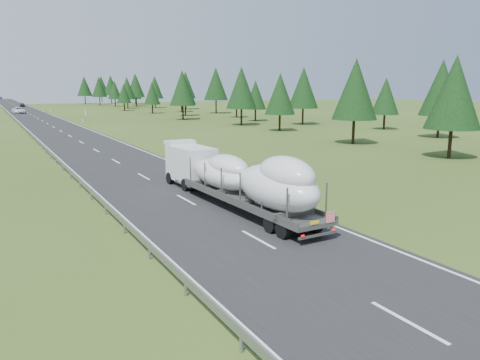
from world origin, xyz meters
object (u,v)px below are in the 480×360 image
distant_car_dark (22,105)px  distant_car_blue (1,98)px  highway_sign (86,114)px  distant_van (19,110)px  boat_truck (238,176)px

distant_car_dark → distant_car_blue: (-2.70, 129.60, -0.03)m
highway_sign → distant_car_blue: 218.65m
highway_sign → distant_van: bearing=102.5°
distant_car_blue → distant_van: bearing=-91.8°
distant_van → distant_car_blue: size_ratio=1.47×
distant_car_dark → boat_truck: bearing=-86.1°
boat_truck → distant_van: 117.56m
distant_van → distant_car_dark: distant_van is taller
distant_van → distant_car_dark: (4.08, 45.77, -0.14)m
highway_sign → distant_car_dark: highway_sign is taller
boat_truck → distant_car_dark: 163.24m
distant_van → distant_car_blue: distant_van is taller
highway_sign → distant_van: highway_sign is taller
distant_car_dark → distant_car_blue: 129.62m
boat_truck → distant_car_dark: bearing=90.1°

